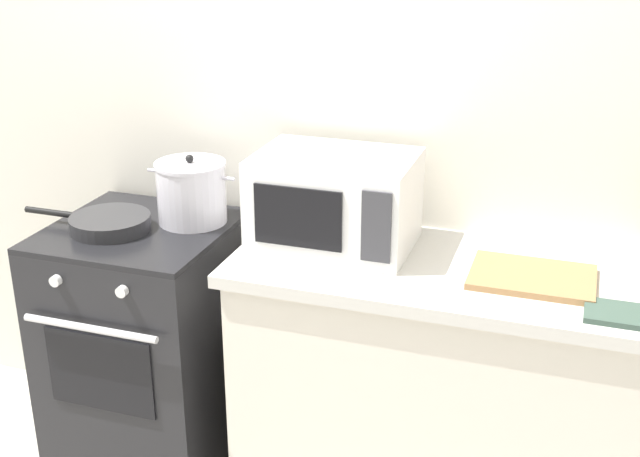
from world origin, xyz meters
TOP-DOWN VIEW (x-y plane):
  - back_wall at (0.30, 0.97)m, footprint 4.40×0.10m
  - lower_cabinet_right at (0.90, 0.62)m, footprint 1.64×0.56m
  - countertop_right at (0.90, 0.62)m, footprint 1.70×0.60m
  - stove at (-0.35, 0.60)m, footprint 0.60×0.64m
  - stock_pot at (-0.19, 0.71)m, footprint 0.33×0.24m
  - frying_pan at (-0.43, 0.55)m, footprint 0.47×0.27m
  - microwave at (0.33, 0.68)m, footprint 0.50×0.37m
  - cutting_board at (0.97, 0.60)m, footprint 0.36×0.26m
  - oven_mitt at (1.21, 0.44)m, footprint 0.18×0.14m

SIDE VIEW (x-z plane):
  - lower_cabinet_right at x=0.90m, z-range 0.00..0.88m
  - stove at x=-0.35m, z-range 0.00..0.92m
  - countertop_right at x=0.90m, z-range 0.88..0.92m
  - oven_mitt at x=1.21m, z-range 0.92..0.94m
  - cutting_board at x=0.97m, z-range 0.92..0.94m
  - frying_pan at x=-0.43m, z-range 0.92..0.97m
  - stock_pot at x=-0.19m, z-range 0.91..1.15m
  - microwave at x=0.33m, z-range 0.92..1.22m
  - back_wall at x=0.30m, z-range 0.00..2.50m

